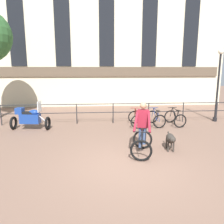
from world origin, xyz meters
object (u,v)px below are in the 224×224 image
Objects in this scene: street_lamp at (218,81)px; parked_bicycle_near_lamp at (136,119)px; parked_bicycle_mid_left at (156,118)px; parked_bicycle_mid_right at (175,118)px; parked_motorcycle at (30,118)px; dog at (171,139)px; cyclist_with_bike at (142,131)px.

parked_bicycle_near_lamp is at bearing -171.78° from street_lamp.
parked_bicycle_mid_left and parked_bicycle_mid_right have the same top height.
parked_motorcycle is at bearing -2.17° from parked_bicycle_mid_left.
parked_motorcycle is at bearing 159.73° from dog.
street_lamp is (3.92, 4.09, 1.73)m from dog.
parked_bicycle_near_lamp is at bearing -79.64° from parked_motorcycle.
cyclist_with_bike is 0.94× the size of parked_motorcycle.
parked_bicycle_near_lamp reaches higher than dog.
cyclist_with_bike is at bearing 48.42° from parked_bicycle_mid_right.
dog is 0.85× the size of parked_bicycle_mid_right.
street_lamp reaches higher than parked_bicycle_near_lamp.
parked_bicycle_near_lamp is at bearing -4.84° from parked_bicycle_mid_left.
cyclist_with_bike is at bearing 84.87° from parked_bicycle_near_lamp.
cyclist_with_bike is 1.44× the size of parked_bicycle_mid_right.
dog is at bearing -112.39° from parked_motorcycle.
parked_motorcycle is 1.59× the size of parked_bicycle_near_lamp.
parked_bicycle_near_lamp is (5.03, 0.28, -0.20)m from parked_motorcycle.
parked_bicycle_mid_right reaches higher than dog.
parked_bicycle_mid_left is 0.31× the size of street_lamp.
parked_motorcycle is 1.53× the size of parked_bicycle_mid_right.
parked_bicycle_near_lamp is 0.96× the size of parked_bicycle_mid_right.
dog is at bearing 60.25° from parked_bicycle_mid_right.
parked_bicycle_mid_left is at bearing -80.17° from parked_motorcycle.
parked_bicycle_near_lamp is (0.48, 3.57, -0.41)m from cyclist_with_bike.
dog is 3.73m from parked_bicycle_mid_right.
parked_bicycle_mid_right is (1.99, 0.00, 0.00)m from parked_bicycle_near_lamp.
street_lamp is at bearing -172.35° from parked_bicycle_mid_right.
cyclist_with_bike reaches higher than dog.
cyclist_with_bike is 0.45× the size of street_lamp.
parked_motorcycle reaches higher than parked_bicycle_near_lamp.
street_lamp is at bearing -169.32° from parked_bicycle_near_lamp.
cyclist_with_bike is 5.62m from parked_motorcycle.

